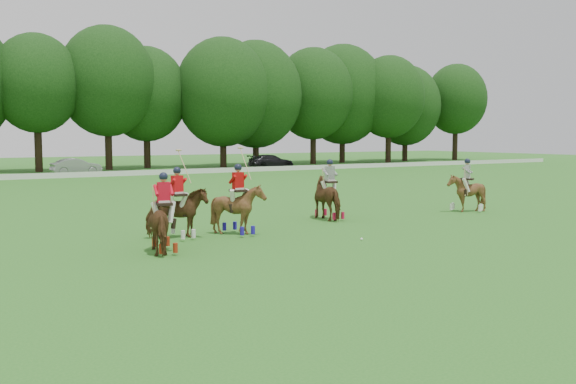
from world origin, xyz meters
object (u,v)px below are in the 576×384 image
polo_stripe_b (467,192)px  polo_ball (362,239)px  car_mid (76,166)px  polo_red_b (178,213)px  car_right (271,161)px  polo_red_a (164,223)px  polo_stripe_a (330,197)px  polo_red_c (238,209)px

polo_stripe_b → polo_ball: 9.73m
car_mid → polo_ball: car_mid is taller
polo_red_b → car_right: bearing=56.1°
polo_red_a → polo_ball: polo_red_a is taller
polo_red_a → car_right: bearing=56.3°
polo_red_b → polo_stripe_a: size_ratio=1.19×
polo_stripe_b → polo_ball: (-8.93, -3.79, -0.83)m
car_mid → polo_ball: 41.50m
car_mid → polo_stripe_a: size_ratio=1.72×
car_right → polo_red_a: bearing=152.8°
polo_red_a → polo_stripe_b: polo_stripe_b is taller
car_mid → polo_red_c: (-3.46, -38.25, 0.20)m
polo_stripe_a → polo_stripe_b: 6.87m
polo_red_b → polo_red_c: bearing=-7.2°
car_right → polo_red_c: bearing=155.1°
car_right → polo_stripe_b: (-11.56, -37.70, 0.17)m
car_right → polo_stripe_b: size_ratio=2.03×
polo_red_a → polo_red_c: bearing=29.1°
polo_stripe_a → polo_stripe_b: (6.78, -1.09, -0.03)m
polo_red_a → polo_stripe_b: bearing=9.1°
polo_red_a → polo_stripe_a: (8.45, 3.54, 0.05)m
polo_red_b → polo_red_a: bearing=-120.6°
polo_red_a → polo_stripe_b: 15.42m
polo_red_c → polo_red_b: bearing=172.8°
car_right → polo_red_b: polo_red_b is taller
car_mid → polo_red_a: polo_red_a is taller
car_right → polo_stripe_a: size_ratio=1.98×
car_right → polo_stripe_b: polo_stripe_b is taller
car_right → polo_stripe_b: bearing=169.5°
polo_red_c → polo_stripe_a: size_ratio=1.22×
polo_red_c → polo_stripe_a: (5.03, 1.64, 0.01)m
polo_red_b → polo_stripe_b: polo_red_b is taller
car_mid → polo_stripe_a: (1.57, -36.61, 0.21)m
car_mid → polo_ball: (-0.58, -41.49, -0.66)m
polo_red_b → car_mid: bearing=81.6°
polo_stripe_b → polo_red_b: bearing=-178.9°
polo_red_a → polo_stripe_b: size_ratio=0.98×
polo_red_a → polo_ball: bearing=-12.1°
car_mid → polo_stripe_a: bearing=179.1°
polo_stripe_b → polo_stripe_a: bearing=170.9°
polo_stripe_a → polo_red_b: bearing=-169.2°
polo_red_b → polo_stripe_b: 13.94m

